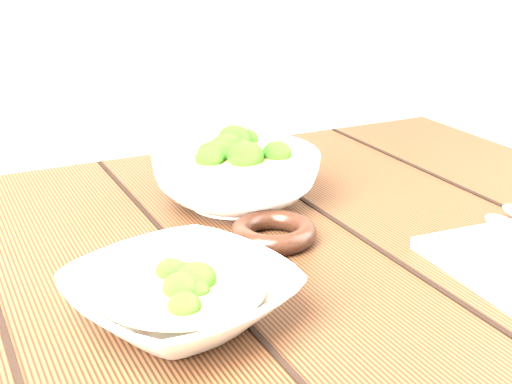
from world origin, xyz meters
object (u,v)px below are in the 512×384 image
object	(u,v)px
table	(214,358)
soup_bowl_back	(236,176)
soup_bowl_front	(181,296)
trivet	(273,232)

from	to	relation	value
table	soup_bowl_back	size ratio (longest dim) A/B	4.84
soup_bowl_front	table	bearing A→B (deg)	54.04
soup_bowl_front	soup_bowl_back	distance (m)	0.30
soup_bowl_back	trivet	world-z (taller)	soup_bowl_back
trivet	table	bearing A→B (deg)	-167.41
soup_bowl_back	trivet	xyz separation A→B (m)	(-0.01, -0.13, -0.03)
table	soup_bowl_front	world-z (taller)	soup_bowl_front
soup_bowl_front	trivet	world-z (taller)	soup_bowl_front
soup_bowl_back	trivet	bearing A→B (deg)	-95.92
trivet	soup_bowl_front	bearing A→B (deg)	-143.02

